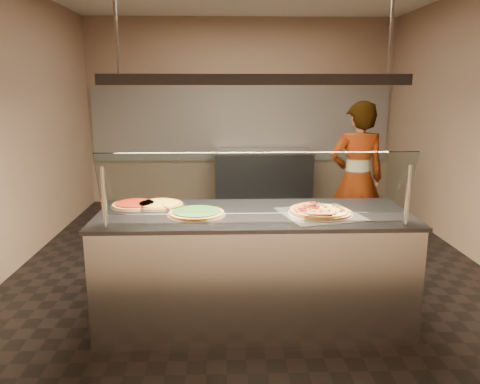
{
  "coord_description": "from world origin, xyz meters",
  "views": [
    {
      "loc": [
        -0.28,
        -4.82,
        1.89
      ],
      "look_at": [
        -0.15,
        -0.92,
        1.02
      ],
      "focal_mm": 35.0,
      "sensor_mm": 36.0,
      "label": 1
    }
  ],
  "objects_px": {
    "half_pizza_pepperoni": "(306,210)",
    "sneeze_guard": "(257,185)",
    "worker": "(357,179)",
    "pizza_spatula": "(173,207)",
    "half_pizza_sausage": "(335,211)",
    "perforated_tray": "(320,214)",
    "pizza_cheese": "(160,204)",
    "serving_counter": "(253,268)",
    "prep_table": "(263,179)",
    "pizza_spinach": "(197,213)",
    "pizza_tomato": "(135,204)",
    "heat_lamp_housing": "(255,80)"
  },
  "relations": [
    {
      "from": "half_pizza_pepperoni",
      "to": "sneeze_guard",
      "type": "bearing_deg",
      "value": -146.1
    },
    {
      "from": "worker",
      "to": "pizza_spatula",
      "type": "bearing_deg",
      "value": 35.76
    },
    {
      "from": "half_pizza_sausage",
      "to": "perforated_tray",
      "type": "bearing_deg",
      "value": -178.78
    },
    {
      "from": "pizza_cheese",
      "to": "worker",
      "type": "relative_size",
      "value": 0.24
    },
    {
      "from": "pizza_cheese",
      "to": "sneeze_guard",
      "type": "bearing_deg",
      "value": -37.02
    },
    {
      "from": "serving_counter",
      "to": "pizza_spatula",
      "type": "bearing_deg",
      "value": 172.68
    },
    {
      "from": "serving_counter",
      "to": "prep_table",
      "type": "xyz_separation_m",
      "value": [
        0.39,
        3.81,
        0.0
      ]
    },
    {
      "from": "sneeze_guard",
      "to": "worker",
      "type": "xyz_separation_m",
      "value": [
        1.28,
        1.97,
        -0.35
      ]
    },
    {
      "from": "pizza_spinach",
      "to": "worker",
      "type": "relative_size",
      "value": 0.26
    },
    {
      "from": "perforated_tray",
      "to": "worker",
      "type": "height_order",
      "value": "worker"
    },
    {
      "from": "serving_counter",
      "to": "worker",
      "type": "xyz_separation_m",
      "value": [
        1.28,
        1.63,
        0.41
      ]
    },
    {
      "from": "pizza_spinach",
      "to": "pizza_tomato",
      "type": "relative_size",
      "value": 1.16
    },
    {
      "from": "serving_counter",
      "to": "half_pizza_pepperoni",
      "type": "height_order",
      "value": "half_pizza_pepperoni"
    },
    {
      "from": "pizza_tomato",
      "to": "pizza_spatula",
      "type": "relative_size",
      "value": 1.46
    },
    {
      "from": "pizza_cheese",
      "to": "prep_table",
      "type": "distance_m",
      "value": 3.79
    },
    {
      "from": "pizza_tomato",
      "to": "pizza_spatula",
      "type": "bearing_deg",
      "value": -26.2
    },
    {
      "from": "serving_counter",
      "to": "heat_lamp_housing",
      "type": "distance_m",
      "value": 1.48
    },
    {
      "from": "pizza_spinach",
      "to": "prep_table",
      "type": "relative_size",
      "value": 0.29
    },
    {
      "from": "perforated_tray",
      "to": "half_pizza_pepperoni",
      "type": "bearing_deg",
      "value": 179.4
    },
    {
      "from": "half_pizza_pepperoni",
      "to": "pizza_spatula",
      "type": "relative_size",
      "value": 1.88
    },
    {
      "from": "pizza_spatula",
      "to": "half_pizza_pepperoni",
      "type": "bearing_deg",
      "value": -8.61
    },
    {
      "from": "worker",
      "to": "serving_counter",
      "type": "bearing_deg",
      "value": 48.77
    },
    {
      "from": "pizza_tomato",
      "to": "heat_lamp_housing",
      "type": "distance_m",
      "value": 1.42
    },
    {
      "from": "perforated_tray",
      "to": "pizza_cheese",
      "type": "height_order",
      "value": "pizza_cheese"
    },
    {
      "from": "sneeze_guard",
      "to": "pizza_spatula",
      "type": "height_order",
      "value": "sneeze_guard"
    },
    {
      "from": "pizza_tomato",
      "to": "prep_table",
      "type": "distance_m",
      "value": 3.85
    },
    {
      "from": "serving_counter",
      "to": "pizza_tomato",
      "type": "relative_size",
      "value": 6.21
    },
    {
      "from": "pizza_cheese",
      "to": "heat_lamp_housing",
      "type": "relative_size",
      "value": 0.18
    },
    {
      "from": "half_pizza_pepperoni",
      "to": "half_pizza_sausage",
      "type": "distance_m",
      "value": 0.23
    },
    {
      "from": "pizza_spatula",
      "to": "prep_table",
      "type": "bearing_deg",
      "value": 74.6
    },
    {
      "from": "half_pizza_sausage",
      "to": "prep_table",
      "type": "distance_m",
      "value": 3.92
    },
    {
      "from": "sneeze_guard",
      "to": "heat_lamp_housing",
      "type": "distance_m",
      "value": 0.8
    },
    {
      "from": "half_pizza_sausage",
      "to": "pizza_spatula",
      "type": "height_order",
      "value": "half_pizza_sausage"
    },
    {
      "from": "serving_counter",
      "to": "pizza_tomato",
      "type": "distance_m",
      "value": 1.12
    },
    {
      "from": "perforated_tray",
      "to": "half_pizza_sausage",
      "type": "height_order",
      "value": "half_pizza_sausage"
    },
    {
      "from": "worker",
      "to": "half_pizza_pepperoni",
      "type": "bearing_deg",
      "value": 59.62
    },
    {
      "from": "heat_lamp_housing",
      "to": "half_pizza_pepperoni",
      "type": "bearing_deg",
      "value": -10.65
    },
    {
      "from": "perforated_tray",
      "to": "pizza_spinach",
      "type": "xyz_separation_m",
      "value": [
        -0.96,
        0.02,
        0.01
      ]
    },
    {
      "from": "serving_counter",
      "to": "prep_table",
      "type": "distance_m",
      "value": 3.83
    },
    {
      "from": "sneeze_guard",
      "to": "pizza_cheese",
      "type": "height_order",
      "value": "sneeze_guard"
    },
    {
      "from": "perforated_tray",
      "to": "half_pizza_sausage",
      "type": "distance_m",
      "value": 0.12
    },
    {
      "from": "pizza_spatula",
      "to": "prep_table",
      "type": "relative_size",
      "value": 0.17
    },
    {
      "from": "half_pizza_sausage",
      "to": "pizza_tomato",
      "type": "xyz_separation_m",
      "value": [
        -1.6,
        0.32,
        -0.01
      ]
    },
    {
      "from": "pizza_spinach",
      "to": "pizza_spatula",
      "type": "distance_m",
      "value": 0.24
    },
    {
      "from": "perforated_tray",
      "to": "heat_lamp_housing",
      "type": "height_order",
      "value": "heat_lamp_housing"
    },
    {
      "from": "serving_counter",
      "to": "pizza_tomato",
      "type": "xyz_separation_m",
      "value": [
        -0.98,
        0.25,
        0.48
      ]
    },
    {
      "from": "half_pizza_sausage",
      "to": "pizza_tomato",
      "type": "height_order",
      "value": "half_pizza_sausage"
    },
    {
      "from": "pizza_spinach",
      "to": "pizza_cheese",
      "type": "xyz_separation_m",
      "value": [
        -0.32,
        0.29,
        -0.0
      ]
    },
    {
      "from": "pizza_spatula",
      "to": "heat_lamp_housing",
      "type": "distance_m",
      "value": 1.18
    },
    {
      "from": "half_pizza_pepperoni",
      "to": "prep_table",
      "type": "relative_size",
      "value": 0.33
    }
  ]
}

